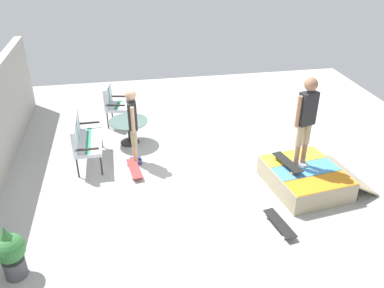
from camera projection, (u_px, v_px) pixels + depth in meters
name	position (u px, v px, depth m)	size (l,w,h in m)	color
ground_plane	(201.00, 180.00, 8.15)	(12.00, 12.00, 0.10)	#B2B2AD
skate_ramp	(306.00, 178.00, 7.75)	(1.70, 2.04, 0.42)	tan
patio_bench	(83.00, 137.00, 8.37)	(1.26, 0.57, 1.02)	#2D2823
patio_chair_near_house	(113.00, 102.00, 10.01)	(0.72, 0.66, 1.02)	#2D2823
patio_table	(129.00, 127.00, 9.22)	(0.90, 0.90, 0.57)	#2D2823
person_watching	(133.00, 122.00, 8.19)	(0.48, 0.24, 1.67)	navy
person_skater	(306.00, 116.00, 7.23)	(0.31, 0.46, 1.79)	silver
skateboard_by_bench	(134.00, 169.00, 8.27)	(0.82, 0.31, 0.10)	#B23838
skateboard_spare	(280.00, 223.00, 6.77)	(0.82, 0.34, 0.10)	black
skateboard_on_ramp	(287.00, 162.00, 7.68)	(0.82, 0.36, 0.10)	black
potted_plant	(10.00, 251.00, 5.67)	(0.44, 0.44, 0.92)	#515156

